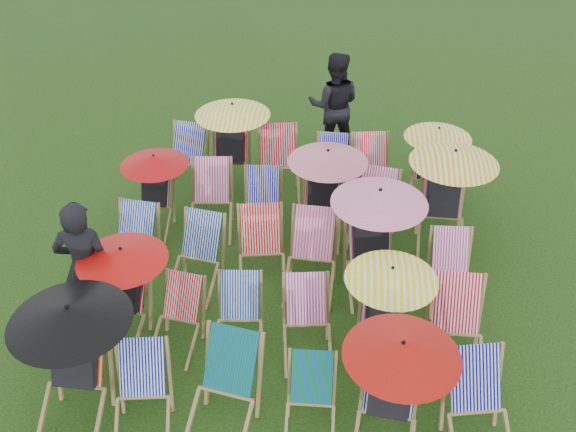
# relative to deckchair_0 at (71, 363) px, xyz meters

# --- Properties ---
(ground) EXTENTS (100.00, 100.00, 0.00)m
(ground) POSITION_rel_deckchair_0_xyz_m (2.01, 2.17, -0.76)
(ground) COLOR black
(ground) RESTS_ON ground
(deckchair_0) EXTENTS (1.22, 1.27, 1.45)m
(deckchair_0) POSITION_rel_deckchair_0_xyz_m (0.00, 0.00, 0.00)
(deckchair_0) COLOR olive
(deckchair_0) RESTS_ON ground
(deckchair_1) EXTENTS (0.70, 0.89, 0.90)m
(deckchair_1) POSITION_rel_deckchair_0_xyz_m (0.71, -0.11, -0.32)
(deckchair_1) COLOR olive
(deckchair_1) RESTS_ON ground
(deckchair_2) EXTENTS (0.84, 1.04, 1.01)m
(deckchair_2) POSITION_rel_deckchair_0_xyz_m (1.53, -0.03, -0.26)
(deckchair_2) COLOR olive
(deckchair_2) RESTS_ON ground
(deckchair_3) EXTENTS (0.55, 0.76, 0.81)m
(deckchair_3) POSITION_rel_deckchair_0_xyz_m (2.43, -0.02, -0.36)
(deckchair_3) COLOR olive
(deckchair_3) RESTS_ON ground
(deckchair_4) EXTENTS (1.13, 1.20, 1.34)m
(deckchair_4) POSITION_rel_deckchair_0_xyz_m (3.22, -0.07, -0.06)
(deckchair_4) COLOR olive
(deckchair_4) RESTS_ON ground
(deckchair_5) EXTENTS (0.80, 1.00, 0.98)m
(deckchair_5) POSITION_rel_deckchair_0_xyz_m (4.12, -0.02, -0.27)
(deckchair_5) COLOR olive
(deckchair_5) RESTS_ON ground
(deckchair_6) EXTENTS (1.05, 1.12, 1.25)m
(deckchair_6) POSITION_rel_deckchair_0_xyz_m (0.13, 1.19, -0.11)
(deckchair_6) COLOR olive
(deckchair_6) RESTS_ON ground
(deckchair_7) EXTENTS (0.67, 0.84, 0.82)m
(deckchair_7) POSITION_rel_deckchair_0_xyz_m (0.80, 1.07, -0.36)
(deckchair_7) COLOR olive
(deckchair_7) RESTS_ON ground
(deckchair_8) EXTENTS (0.62, 0.82, 0.85)m
(deckchair_8) POSITION_rel_deckchair_0_xyz_m (1.53, 1.11, -0.34)
(deckchair_8) COLOR olive
(deckchair_8) RESTS_ON ground
(deckchair_9) EXTENTS (0.68, 0.88, 0.89)m
(deckchair_9) POSITION_rel_deckchair_0_xyz_m (2.33, 1.09, -0.32)
(deckchair_9) COLOR olive
(deckchair_9) RESTS_ON ground
(deckchair_10) EXTENTS (1.04, 1.08, 1.23)m
(deckchair_10) POSITION_rel_deckchair_0_xyz_m (3.19, 1.13, -0.11)
(deckchair_10) COLOR olive
(deckchair_10) RESTS_ON ground
(deckchair_11) EXTENTS (0.69, 0.95, 1.01)m
(deckchair_11) POSITION_rel_deckchair_0_xyz_m (4.01, 1.03, -0.26)
(deckchair_11) COLOR olive
(deckchair_11) RESTS_ON ground
(deckchair_12) EXTENTS (0.73, 0.93, 0.94)m
(deckchair_12) POSITION_rel_deckchair_0_xyz_m (-0.10, 2.27, -0.30)
(deckchair_12) COLOR olive
(deckchair_12) RESTS_ON ground
(deckchair_13) EXTENTS (0.76, 0.96, 0.93)m
(deckchair_13) POSITION_rel_deckchair_0_xyz_m (0.81, 2.14, -0.30)
(deckchair_13) COLOR olive
(deckchair_13) RESTS_ON ground
(deckchair_14) EXTENTS (0.78, 0.98, 0.97)m
(deckchair_14) POSITION_rel_deckchair_0_xyz_m (1.65, 2.29, -0.28)
(deckchair_14) COLOR olive
(deckchair_14) RESTS_ON ground
(deckchair_15) EXTENTS (0.72, 0.97, 1.00)m
(deckchair_15) POSITION_rel_deckchair_0_xyz_m (2.30, 2.23, -0.26)
(deckchair_15) COLOR olive
(deckchair_15) RESTS_ON ground
(deckchair_16) EXTENTS (1.22, 1.32, 1.44)m
(deckchair_16) POSITION_rel_deckchair_0_xyz_m (3.09, 2.33, -0.00)
(deckchair_16) COLOR olive
(deckchair_16) RESTS_ON ground
(deckchair_17) EXTENTS (0.61, 0.83, 0.88)m
(deckchair_17) POSITION_rel_deckchair_0_xyz_m (4.10, 2.15, -0.32)
(deckchair_17) COLOR olive
(deckchair_17) RESTS_ON ground
(deckchair_18) EXTENTS (0.98, 1.02, 1.16)m
(deckchair_18) POSITION_rel_deckchair_0_xyz_m (-0.07, 3.41, -0.15)
(deckchair_18) COLOR olive
(deckchair_18) RESTS_ON ground
(deckchair_19) EXTENTS (0.72, 0.95, 0.97)m
(deckchair_19) POSITION_rel_deckchair_0_xyz_m (0.76, 3.43, -0.28)
(deckchair_19) COLOR olive
(deckchair_19) RESTS_ON ground
(deckchair_20) EXTENTS (0.64, 0.87, 0.91)m
(deckchair_20) POSITION_rel_deckchair_0_xyz_m (1.52, 3.38, -0.31)
(deckchair_20) COLOR olive
(deckchair_20) RESTS_ON ground
(deckchair_21) EXTENTS (1.13, 1.17, 1.34)m
(deckchair_21) POSITION_rel_deckchair_0_xyz_m (2.40, 3.44, -0.06)
(deckchair_21) COLOR olive
(deckchair_21) RESTS_ON ground
(deckchair_22) EXTENTS (0.81, 1.00, 0.97)m
(deckchair_22) POSITION_rel_deckchair_0_xyz_m (3.13, 3.38, -0.28)
(deckchair_22) COLOR olive
(deckchair_22) RESTS_ON ground
(deckchair_23) EXTENTS (1.22, 1.27, 1.44)m
(deckchair_23) POSITION_rel_deckchair_0_xyz_m (4.11, 3.40, -0.00)
(deckchair_23) COLOR olive
(deckchair_23) RESTS_ON ground
(deckchair_24) EXTENTS (0.78, 0.99, 0.98)m
(deckchair_24) POSITION_rel_deckchair_0_xyz_m (0.13, 4.48, -0.27)
(deckchair_24) COLOR olive
(deckchair_24) RESTS_ON ground
(deckchair_25) EXTENTS (1.18, 1.24, 1.40)m
(deckchair_25) POSITION_rel_deckchair_0_xyz_m (0.87, 4.63, -0.02)
(deckchair_25) COLOR olive
(deckchair_25) RESTS_ON ground
(deckchair_26) EXTENTS (0.81, 1.03, 1.03)m
(deckchair_26) POSITION_rel_deckchair_0_xyz_m (1.66, 4.44, -0.25)
(deckchair_26) COLOR olive
(deckchair_26) RESTS_ON ground
(deckchair_27) EXTENTS (0.62, 0.84, 0.88)m
(deckchair_27) POSITION_rel_deckchair_0_xyz_m (2.49, 4.56, -0.32)
(deckchair_27) COLOR olive
(deckchair_27) RESTS_ON ground
(deckchair_28) EXTENTS (0.75, 0.96, 0.96)m
(deckchair_28) POSITION_rel_deckchair_0_xyz_m (3.13, 4.45, -0.28)
(deckchair_28) COLOR olive
(deckchair_28) RESTS_ON ground
(deckchair_29) EXTENTS (1.02, 1.07, 1.22)m
(deckchair_29) POSITION_rel_deckchair_0_xyz_m (4.04, 4.50, -0.12)
(deckchair_29) COLOR olive
(deckchair_29) RESTS_ON ground
(person_left) EXTENTS (0.71, 0.51, 1.82)m
(person_left) POSITION_rel_deckchair_0_xyz_m (-0.29, 1.31, 0.14)
(person_left) COLOR black
(person_left) RESTS_ON ground
(person_rear) EXTENTS (0.91, 0.71, 1.86)m
(person_rear) POSITION_rel_deckchair_0_xyz_m (2.48, 5.82, 0.17)
(person_rear) COLOR black
(person_rear) RESTS_ON ground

